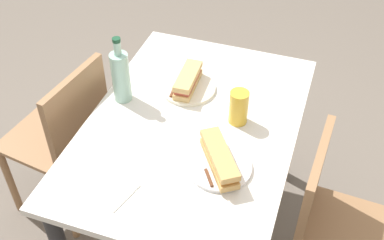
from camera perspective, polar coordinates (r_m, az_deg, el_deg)
ground_plane at (r=2.45m, az=0.00°, el=-13.10°), size 8.00×8.00×0.00m
dining_table at (r=1.97m, az=0.00°, el=-2.82°), size 1.16×0.81×0.73m
chair_far at (r=2.26m, az=-14.67°, el=-1.74°), size 0.45×0.45×0.85m
chair_near at (r=1.94m, az=16.20°, el=-11.79°), size 0.42×0.42×0.85m
plate_near at (r=2.05m, az=-0.48°, el=3.83°), size 0.24×0.24×0.01m
baguette_sandwich_near at (r=2.03m, az=-0.49°, el=4.75°), size 0.21×0.08×0.07m
knife_near at (r=2.05m, az=-1.98°, el=4.13°), size 0.18×0.03×0.01m
plate_far at (r=1.72m, az=3.23°, el=-5.53°), size 0.24×0.24×0.01m
baguette_sandwich_far at (r=1.69m, az=3.28°, el=-4.59°), size 0.25×0.20×0.07m
knife_far at (r=1.70m, az=1.64°, el=-5.92°), size 0.16×0.11×0.01m
water_bottle at (r=1.96m, az=-8.46°, el=5.23°), size 0.07×0.07×0.29m
beer_glass at (r=1.86m, az=5.57°, el=1.52°), size 0.07×0.07×0.14m
paper_napkin at (r=1.68m, az=-9.51°, el=-8.16°), size 0.17×0.17×0.00m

